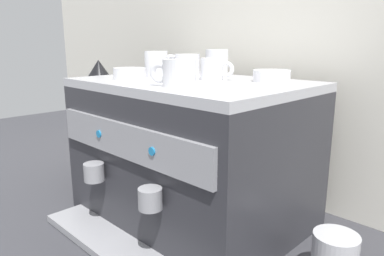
% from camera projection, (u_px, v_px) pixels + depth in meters
% --- Properties ---
extents(ground_plane, '(4.00, 4.00, 0.00)m').
position_uv_depth(ground_plane, '(192.00, 215.00, 1.13)').
color(ground_plane, '#38383D').
extents(tiled_backsplash_wall, '(2.80, 0.03, 0.90)m').
position_uv_depth(tiled_backsplash_wall, '(258.00, 65.00, 1.25)').
color(tiled_backsplash_wall, silver).
rests_on(tiled_backsplash_wall, ground_plane).
extents(espresso_machine, '(0.65, 0.57, 0.42)m').
position_uv_depth(espresso_machine, '(191.00, 151.00, 1.07)').
color(espresso_machine, '#2D2D33').
rests_on(espresso_machine, ground_plane).
extents(ceramic_cup_0, '(0.11, 0.08, 0.07)m').
position_uv_depth(ceramic_cup_0, '(186.00, 65.00, 1.14)').
color(ceramic_cup_0, white).
rests_on(ceramic_cup_0, espresso_machine).
extents(ceramic_cup_1, '(0.10, 0.07, 0.06)m').
position_uv_depth(ceramic_cup_1, '(213.00, 69.00, 1.03)').
color(ceramic_cup_1, white).
rests_on(ceramic_cup_1, espresso_machine).
extents(ceramic_cup_2, '(0.11, 0.08, 0.07)m').
position_uv_depth(ceramic_cup_2, '(178.00, 73.00, 0.87)').
color(ceramic_cup_2, white).
rests_on(ceramic_cup_2, espresso_machine).
extents(ceramic_cup_3, '(0.07, 0.11, 0.08)m').
position_uv_depth(ceramic_cup_3, '(217.00, 63.00, 1.15)').
color(ceramic_cup_3, white).
rests_on(ceramic_cup_3, espresso_machine).
extents(ceramic_cup_4, '(0.07, 0.11, 0.08)m').
position_uv_depth(ceramic_cup_4, '(158.00, 64.00, 1.12)').
color(ceramic_cup_4, white).
rests_on(ceramic_cup_4, espresso_machine).
extents(ceramic_bowl_0, '(0.09, 0.09, 0.03)m').
position_uv_depth(ceramic_bowl_0, '(130.00, 74.00, 1.04)').
color(ceramic_bowl_0, white).
rests_on(ceramic_bowl_0, espresso_machine).
extents(ceramic_bowl_1, '(0.12, 0.12, 0.04)m').
position_uv_depth(ceramic_bowl_1, '(176.00, 68.00, 1.25)').
color(ceramic_bowl_1, white).
rests_on(ceramic_bowl_1, espresso_machine).
extents(ceramic_bowl_2, '(0.10, 0.10, 0.03)m').
position_uv_depth(ceramic_bowl_2, '(271.00, 76.00, 0.98)').
color(ceramic_bowl_2, white).
rests_on(ceramic_bowl_2, espresso_machine).
extents(ceramic_bowl_3, '(0.09, 0.09, 0.04)m').
position_uv_depth(ceramic_bowl_3, '(179.00, 74.00, 1.03)').
color(ceramic_bowl_3, white).
rests_on(ceramic_bowl_3, espresso_machine).
extents(coffee_grinder, '(0.18, 0.18, 0.46)m').
position_uv_depth(coffee_grinder, '(102.00, 119.00, 1.44)').
color(coffee_grinder, black).
rests_on(coffee_grinder, ground_plane).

